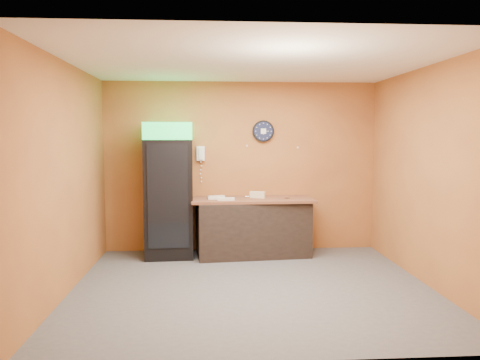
{
  "coord_description": "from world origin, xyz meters",
  "views": [
    {
      "loc": [
        -0.53,
        -5.76,
        1.9
      ],
      "look_at": [
        -0.11,
        0.6,
        1.31
      ],
      "focal_mm": 35.0,
      "sensor_mm": 36.0,
      "label": 1
    }
  ],
  "objects": [
    {
      "name": "floor",
      "position": [
        0.0,
        0.0,
        0.0
      ],
      "size": [
        4.5,
        4.5,
        0.0
      ],
      "primitive_type": "plane",
      "color": "#47474C",
      "rests_on": "ground"
    },
    {
      "name": "wrapped_sandwich_left",
      "position": [
        -0.42,
        1.53,
        0.94
      ],
      "size": [
        0.25,
        0.1,
        0.04
      ],
      "primitive_type": "cube",
      "rotation": [
        0.0,
        0.0,
        -0.02
      ],
      "color": "silver",
      "rests_on": "butcher_paper"
    },
    {
      "name": "wall_clock",
      "position": [
        0.37,
        1.97,
        1.99
      ],
      "size": [
        0.36,
        0.06,
        0.36
      ],
      "color": "black",
      "rests_on": "back_wall"
    },
    {
      "name": "beverage_cooler",
      "position": [
        -1.18,
        1.6,
        1.03
      ],
      "size": [
        0.78,
        0.8,
        2.12
      ],
      "rotation": [
        0.0,
        0.0,
        0.06
      ],
      "color": "black",
      "rests_on": "floor"
    },
    {
      "name": "wrapped_sandwich_mid",
      "position": [
        -0.28,
        1.4,
        0.94
      ],
      "size": [
        0.26,
        0.1,
        0.04
      ],
      "primitive_type": "cube",
      "rotation": [
        0.0,
        0.0,
        -0.0
      ],
      "color": "silver",
      "rests_on": "butcher_paper"
    },
    {
      "name": "back_wall",
      "position": [
        0.0,
        2.0,
        1.4
      ],
      "size": [
        4.5,
        0.02,
        2.8
      ],
      "primitive_type": "cube",
      "color": "#AF6C31",
      "rests_on": "floor"
    },
    {
      "name": "wrapped_sandwich_right",
      "position": [
        -0.42,
        1.67,
        0.94
      ],
      "size": [
        0.28,
        0.19,
        0.04
      ],
      "primitive_type": "cube",
      "rotation": [
        0.0,
        0.0,
        0.34
      ],
      "color": "silver",
      "rests_on": "butcher_paper"
    },
    {
      "name": "ceiling",
      "position": [
        0.0,
        0.0,
        2.8
      ],
      "size": [
        4.5,
        4.0,
        0.02
      ],
      "primitive_type": "cube",
      "color": "white",
      "rests_on": "back_wall"
    },
    {
      "name": "sub_roll_stack",
      "position": [
        0.24,
        1.64,
        0.97
      ],
      "size": [
        0.26,
        0.17,
        0.1
      ],
      "rotation": [
        0.0,
        0.0,
        -0.38
      ],
      "color": "beige",
      "rests_on": "butcher_paper"
    },
    {
      "name": "prep_counter",
      "position": [
        0.16,
        1.61,
        0.44
      ],
      "size": [
        1.82,
        0.94,
        0.88
      ],
      "primitive_type": "cube",
      "rotation": [
        0.0,
        0.0,
        0.09
      ],
      "color": "black",
      "rests_on": "floor"
    },
    {
      "name": "right_wall",
      "position": [
        2.25,
        0.0,
        1.4
      ],
      "size": [
        0.02,
        4.0,
        2.8
      ],
      "primitive_type": "cube",
      "color": "#AF6C31",
      "rests_on": "floor"
    },
    {
      "name": "left_wall",
      "position": [
        -2.25,
        0.0,
        1.4
      ],
      "size": [
        0.02,
        4.0,
        2.8
      ],
      "primitive_type": "cube",
      "color": "#AF6C31",
      "rests_on": "floor"
    },
    {
      "name": "butcher_paper",
      "position": [
        0.16,
        1.61,
        0.9
      ],
      "size": [
        1.94,
        0.84,
        0.04
      ],
      "primitive_type": "cube",
      "rotation": [
        0.0,
        0.0,
        0.01
      ],
      "color": "brown",
      "rests_on": "prep_counter"
    },
    {
      "name": "kitchen_tool",
      "position": [
        0.19,
        1.74,
        0.95
      ],
      "size": [
        0.05,
        0.05,
        0.05
      ],
      "primitive_type": "cylinder",
      "color": "silver",
      "rests_on": "butcher_paper"
    },
    {
      "name": "wall_phone",
      "position": [
        -0.67,
        1.95,
        1.62
      ],
      "size": [
        0.13,
        0.11,
        0.24
      ],
      "color": "white",
      "rests_on": "back_wall"
    }
  ]
}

